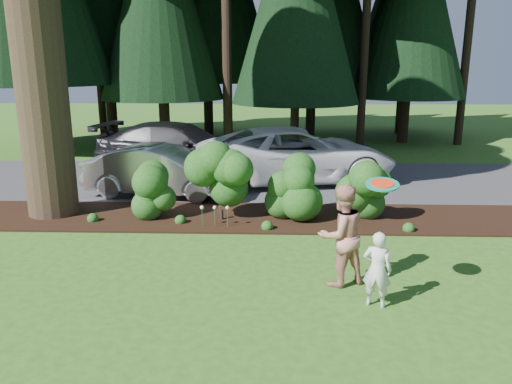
{
  "coord_description": "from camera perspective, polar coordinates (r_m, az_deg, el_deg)",
  "views": [
    {
      "loc": [
        1.05,
        -8.82,
        3.81
      ],
      "look_at": [
        0.72,
        0.89,
        1.3
      ],
      "focal_mm": 35.0,
      "sensor_mm": 36.0,
      "label": 1
    }
  ],
  "objects": [
    {
      "name": "ground",
      "position": [
        9.66,
        -4.53,
        -8.78
      ],
      "size": [
        80.0,
        80.0,
        0.0
      ],
      "primitive_type": "plane",
      "color": "#315E1B",
      "rests_on": "ground"
    },
    {
      "name": "mulch_bed",
      "position": [
        12.69,
        -2.92,
        -2.88
      ],
      "size": [
        16.0,
        2.5,
        0.05
      ],
      "primitive_type": "cube",
      "color": "black",
      "rests_on": "ground"
    },
    {
      "name": "driveway",
      "position": [
        16.79,
        -1.72,
        1.42
      ],
      "size": [
        22.0,
        6.0,
        0.03
      ],
      "primitive_type": "cube",
      "color": "#38383A",
      "rests_on": "ground"
    },
    {
      "name": "shrub_row",
      "position": [
        12.33,
        0.56,
        0.41
      ],
      "size": [
        6.53,
        1.6,
        1.61
      ],
      "color": "#184A16",
      "rests_on": "ground"
    },
    {
      "name": "lily_cluster",
      "position": [
        11.77,
        -4.74,
        -1.9
      ],
      "size": [
        0.69,
        0.09,
        0.57
      ],
      "color": "#184A16",
      "rests_on": "ground"
    },
    {
      "name": "car_silver_wagon",
      "position": [
        14.85,
        -10.73,
        2.4
      ],
      "size": [
        4.63,
        2.21,
        1.47
      ],
      "primitive_type": "imported",
      "rotation": [
        0.0,
        0.0,
        1.42
      ],
      "color": "#B7B7BC",
      "rests_on": "driveway"
    },
    {
      "name": "car_white_suv",
      "position": [
        16.34,
        4.54,
        4.28
      ],
      "size": [
        6.87,
        4.1,
        1.79
      ],
      "primitive_type": "imported",
      "rotation": [
        0.0,
        0.0,
        1.75
      ],
      "color": "silver",
      "rests_on": "driveway"
    },
    {
      "name": "car_dark_suv",
      "position": [
        18.15,
        -8.75,
        5.09
      ],
      "size": [
        6.29,
        3.37,
        1.73
      ],
      "primitive_type": "imported",
      "rotation": [
        0.0,
        0.0,
        1.41
      ],
      "color": "black",
      "rests_on": "driveway"
    },
    {
      "name": "child",
      "position": [
        8.26,
        13.67,
        -8.59
      ],
      "size": [
        0.54,
        0.44,
        1.26
      ],
      "primitive_type": "imported",
      "rotation": [
        0.0,
        0.0,
        2.79
      ],
      "color": "silver",
      "rests_on": "ground"
    },
    {
      "name": "adult",
      "position": [
        8.84,
        9.72,
        -4.91
      ],
      "size": [
        1.09,
        0.99,
        1.81
      ],
      "primitive_type": "imported",
      "rotation": [
        0.0,
        0.0,
        3.57
      ],
      "color": "red",
      "rests_on": "ground"
    },
    {
      "name": "frisbee",
      "position": [
        7.86,
        14.23,
        0.88
      ],
      "size": [
        0.52,
        0.51,
        0.14
      ],
      "color": "#188675",
      "rests_on": "ground"
    }
  ]
}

